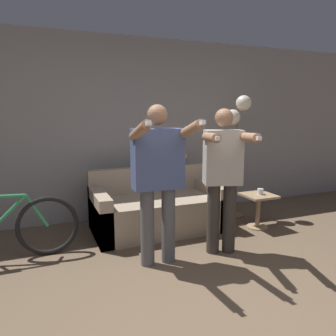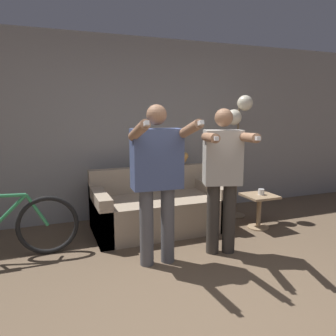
{
  "view_description": "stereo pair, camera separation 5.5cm",
  "coord_description": "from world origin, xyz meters",
  "px_view_note": "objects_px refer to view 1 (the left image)",
  "views": [
    {
      "loc": [
        -1.18,
        -1.74,
        1.54
      ],
      "look_at": [
        0.2,
        1.72,
        0.91
      ],
      "focal_mm": 35.0,
      "sensor_mm": 36.0,
      "label": 1
    },
    {
      "loc": [
        -1.13,
        -1.76,
        1.54
      ],
      "look_at": [
        0.2,
        1.72,
        0.91
      ],
      "focal_mm": 35.0,
      "sensor_mm": 36.0,
      "label": 2
    }
  ],
  "objects_px": {
    "couch": "(157,209)",
    "cup": "(260,192)",
    "cat": "(175,160)",
    "floor_lamp": "(238,121)",
    "person_left": "(158,173)",
    "side_table": "(258,204)",
    "person_right": "(223,173)"
  },
  "relations": [
    {
      "from": "couch",
      "to": "cup",
      "type": "relative_size",
      "value": 21.02
    },
    {
      "from": "cat",
      "to": "cup",
      "type": "distance_m",
      "value": 1.26
    },
    {
      "from": "couch",
      "to": "floor_lamp",
      "type": "xyz_separation_m",
      "value": [
        1.27,
        0.1,
        1.15
      ]
    },
    {
      "from": "couch",
      "to": "person_left",
      "type": "bearing_deg",
      "value": -109.07
    },
    {
      "from": "couch",
      "to": "side_table",
      "type": "bearing_deg",
      "value": -19.41
    },
    {
      "from": "cat",
      "to": "side_table",
      "type": "relative_size",
      "value": 1.08
    },
    {
      "from": "floor_lamp",
      "to": "side_table",
      "type": "height_order",
      "value": "floor_lamp"
    },
    {
      "from": "person_right",
      "to": "floor_lamp",
      "type": "distance_m",
      "value": 1.47
    },
    {
      "from": "person_left",
      "to": "person_right",
      "type": "height_order",
      "value": "person_left"
    },
    {
      "from": "cat",
      "to": "floor_lamp",
      "type": "distance_m",
      "value": 1.06
    },
    {
      "from": "person_left",
      "to": "side_table",
      "type": "relative_size",
      "value": 3.52
    },
    {
      "from": "couch",
      "to": "cat",
      "type": "bearing_deg",
      "value": 40.93
    },
    {
      "from": "couch",
      "to": "floor_lamp",
      "type": "height_order",
      "value": "floor_lamp"
    },
    {
      "from": "cat",
      "to": "floor_lamp",
      "type": "xyz_separation_m",
      "value": [
        0.88,
        -0.25,
        0.55
      ]
    },
    {
      "from": "couch",
      "to": "floor_lamp",
      "type": "bearing_deg",
      "value": 4.38
    },
    {
      "from": "person_left",
      "to": "couch",
      "type": "bearing_deg",
      "value": 73.39
    },
    {
      "from": "cup",
      "to": "person_right",
      "type": "bearing_deg",
      "value": -150.15
    },
    {
      "from": "side_table",
      "to": "cup",
      "type": "distance_m",
      "value": 0.17
    },
    {
      "from": "cat",
      "to": "couch",
      "type": "bearing_deg",
      "value": -139.07
    },
    {
      "from": "person_left",
      "to": "cup",
      "type": "bearing_deg",
      "value": 19.87
    },
    {
      "from": "person_right",
      "to": "side_table",
      "type": "xyz_separation_m",
      "value": [
        0.88,
        0.52,
        -0.58
      ]
    },
    {
      "from": "couch",
      "to": "person_right",
      "type": "relative_size",
      "value": 1.06
    },
    {
      "from": "person_left",
      "to": "cup",
      "type": "xyz_separation_m",
      "value": [
        1.63,
        0.51,
        -0.45
      ]
    },
    {
      "from": "side_table",
      "to": "person_right",
      "type": "bearing_deg",
      "value": -149.34
    },
    {
      "from": "person_left",
      "to": "floor_lamp",
      "type": "height_order",
      "value": "floor_lamp"
    },
    {
      "from": "side_table",
      "to": "cup",
      "type": "relative_size",
      "value": 5.74
    },
    {
      "from": "cup",
      "to": "cat",
      "type": "bearing_deg",
      "value": 138.26
    },
    {
      "from": "cup",
      "to": "side_table",
      "type": "bearing_deg",
      "value": 161.46
    },
    {
      "from": "couch",
      "to": "person_left",
      "type": "xyz_separation_m",
      "value": [
        -0.34,
        -0.97,
        0.68
      ]
    },
    {
      "from": "person_right",
      "to": "cat",
      "type": "distance_m",
      "value": 1.32
    },
    {
      "from": "couch",
      "to": "floor_lamp",
      "type": "relative_size",
      "value": 0.94
    },
    {
      "from": "person_left",
      "to": "person_right",
      "type": "xyz_separation_m",
      "value": [
        0.74,
        -0.0,
        -0.04
      ]
    }
  ]
}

